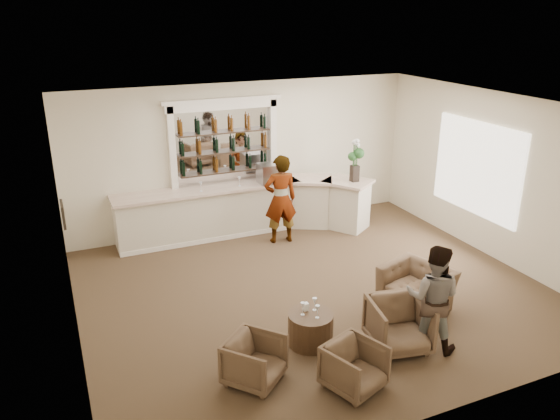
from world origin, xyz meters
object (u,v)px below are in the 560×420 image
(guest, at_px, (433,298))
(armchair_left, at_px, (255,360))
(bar_counter, at_px, (247,209))
(espresso_machine, at_px, (270,173))
(armchair_far, at_px, (417,287))
(flower_vase, at_px, (355,158))
(armchair_center, at_px, (354,367))
(sommelier, at_px, (281,199))
(cocktail_table, at_px, (311,329))
(armchair_right, at_px, (399,325))

(guest, height_order, armchair_left, guest)
(bar_counter, xyz_separation_m, espresso_machine, (0.54, -0.06, 0.78))
(armchair_far, distance_m, flower_vase, 3.80)
(armchair_center, distance_m, flower_vase, 5.85)
(espresso_machine, xyz_separation_m, flower_vase, (1.78, -0.65, 0.33))
(armchair_left, distance_m, armchair_far, 3.33)
(guest, relative_size, armchair_center, 2.30)
(armchair_center, bearing_deg, sommelier, 57.16)
(armchair_center, height_order, flower_vase, flower_vase)
(armchair_left, bearing_deg, armchair_center, -70.77)
(armchair_left, relative_size, armchair_far, 0.67)
(bar_counter, relative_size, armchair_left, 7.91)
(sommelier, height_order, armchair_center, sommelier)
(cocktail_table, distance_m, armchair_left, 1.21)
(espresso_machine, bearing_deg, guest, -86.27)
(cocktail_table, relative_size, espresso_machine, 1.39)
(sommelier, distance_m, armchair_far, 3.64)
(armchair_center, bearing_deg, guest, -6.37)
(guest, distance_m, armchair_far, 1.28)
(flower_vase, bearing_deg, espresso_machine, 159.87)
(sommelier, relative_size, armchair_far, 1.80)
(guest, relative_size, espresso_machine, 3.35)
(bar_counter, xyz_separation_m, sommelier, (0.51, -0.73, 0.39))
(sommelier, xyz_separation_m, armchair_far, (1.01, -3.45, -0.62))
(armchair_right, xyz_separation_m, flower_vase, (1.80, 4.37, 1.30))
(armchair_far, relative_size, flower_vase, 1.11)
(espresso_machine, relative_size, flower_vase, 0.51)
(cocktail_table, xyz_separation_m, armchair_far, (2.14, 0.28, 0.10))
(sommelier, height_order, armchair_left, sommelier)
(bar_counter, height_order, sommelier, sommelier)
(armchair_far, relative_size, espresso_machine, 2.18)
(cocktail_table, xyz_separation_m, guest, (1.59, -0.78, 0.57))
(espresso_machine, height_order, flower_vase, flower_vase)
(sommelier, bearing_deg, espresso_machine, -85.43)
(armchair_right, xyz_separation_m, armchair_far, (0.99, 0.90, -0.04))
(armchair_left, xyz_separation_m, espresso_machine, (2.26, 4.90, 1.03))
(cocktail_table, distance_m, armchair_far, 2.16)
(armchair_center, bearing_deg, armchair_left, 129.90)
(sommelier, bearing_deg, armchair_left, 69.56)
(armchair_left, bearing_deg, sommelier, 21.01)
(guest, xyz_separation_m, armchair_far, (0.55, 1.06, -0.48))
(armchair_left, relative_size, flower_vase, 0.75)
(bar_counter, xyz_separation_m, armchair_right, (0.52, -5.08, -0.18))
(bar_counter, distance_m, armchair_right, 5.11)
(armchair_right, bearing_deg, flower_vase, 78.81)
(guest, xyz_separation_m, armchair_left, (-2.69, 0.27, -0.50))
(armchair_far, height_order, espresso_machine, espresso_machine)
(armchair_center, distance_m, espresso_machine, 5.76)
(armchair_center, height_order, armchair_far, armchair_far)
(armchair_far, bearing_deg, espresso_machine, 174.92)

